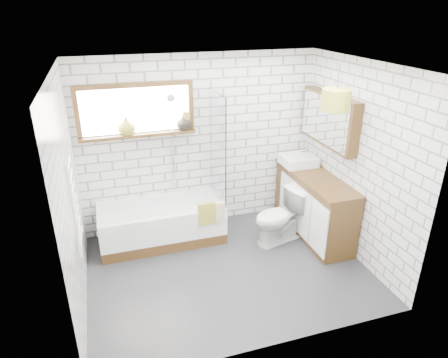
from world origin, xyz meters
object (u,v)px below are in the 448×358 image
object	(u,v)px
vanity	(314,205)
bathtub	(162,223)
basin	(298,160)
toilet	(280,217)
pendant	(336,100)

from	to	relation	value
vanity	bathtub	bearing A→B (deg)	168.13
basin	toilet	world-z (taller)	basin
vanity	toilet	size ratio (longest dim) A/B	2.08
bathtub	vanity	world-z (taller)	vanity
pendant	toilet	bearing A→B (deg)	120.96
basin	toilet	xyz separation A→B (m)	(-0.49, -0.50, -0.59)
basin	pendant	xyz separation A→B (m)	(-0.17, -1.05, 1.13)
bathtub	toilet	world-z (taller)	toilet
toilet	pendant	size ratio (longest dim) A/B	2.35
basin	pendant	size ratio (longest dim) A/B	1.47
pendant	vanity	bearing A→B (deg)	69.46
toilet	bathtub	bearing A→B (deg)	-121.85
bathtub	pendant	bearing A→B (deg)	-29.19
vanity	pendant	bearing A→B (deg)	-110.54
vanity	basin	bearing A→B (deg)	97.77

